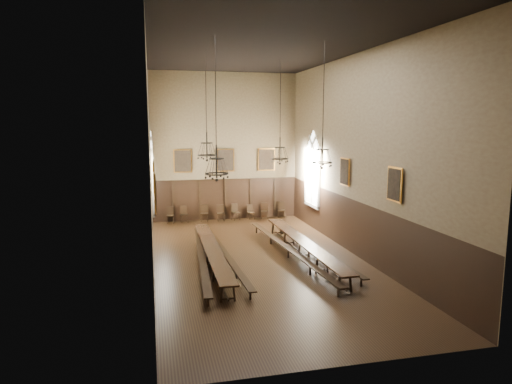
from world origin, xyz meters
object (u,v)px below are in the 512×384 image
object	(u,v)px
chair_4	(236,215)
table_left	(212,256)
chandelier_front_left	(217,165)
bench_left_outer	(202,258)
chair_1	(184,217)
table_right	(304,249)
chair_5	(251,215)
chair_3	(221,216)
chair_6	(264,214)
bench_right_inner	(288,251)
chandelier_back_left	(207,149)
bench_left_inner	(225,256)
chandelier_front_right	(322,154)
chair_7	(281,213)
bench_right_outer	(315,250)
chair_0	(170,218)
chair_2	(204,216)
chandelier_back_right	(280,152)

from	to	relation	value
chair_4	table_left	bearing A→B (deg)	-122.41
table_left	chandelier_front_left	bearing A→B (deg)	-92.38
bench_left_outer	chair_1	distance (m)	8.63
table_right	chair_5	size ratio (longest dim) A/B	10.73
chair_3	chair_4	bearing A→B (deg)	5.33
chair_5	chair_3	bearing A→B (deg)	171.15
chair_6	chandelier_front_left	distance (m)	12.59
bench_right_inner	chandelier_back_left	world-z (taller)	chandelier_back_left
bench_left_outer	chandelier_back_left	world-z (taller)	chandelier_back_left
table_left	chandelier_back_left	distance (m)	5.05
bench_left_inner	bench_right_inner	size ratio (longest dim) A/B	0.90
table_right	chandelier_front_left	bearing A→B (deg)	-150.17
bench_right_inner	chair_4	world-z (taller)	chair_4
bench_left_inner	chair_5	bearing A→B (deg)	70.56
table_left	bench_left_outer	xyz separation A→B (m)	(-0.45, 0.08, -0.08)
chair_5	table_right	bearing A→B (deg)	-98.62
bench_left_outer	chandelier_front_left	distance (m)	4.84
bench_left_outer	table_left	bearing A→B (deg)	-10.23
chandelier_front_right	chair_7	bearing A→B (deg)	81.98
chair_3	chair_6	size ratio (longest dim) A/B	1.00
chair_5	chandelier_front_right	xyz separation A→B (m)	(0.48, -10.74, 4.51)
bench_left_outer	bench_right_outer	xyz separation A→B (m)	(5.16, 0.21, -0.02)
chair_1	chair_5	distance (m)	4.14
chair_0	bench_right_outer	bearing A→B (deg)	-50.57
chair_3	chandelier_back_left	distance (m)	7.77
chandelier_back_left	chair_0	bearing A→B (deg)	103.65
table_left	chair_7	size ratio (longest dim) A/B	9.17
bench_right_inner	chair_2	bearing A→B (deg)	108.05
chandelier_front_left	chandelier_front_right	bearing A→B (deg)	3.62
chair_1	chair_5	xyz separation A→B (m)	(4.14, -0.01, -0.03)
chandelier_back_left	chandelier_front_right	distance (m)	5.96
chair_2	chandelier_front_left	size ratio (longest dim) A/B	0.20
chandelier_back_right	bench_right_inner	bearing A→B (deg)	-98.03
chandelier_front_right	table_left	bearing A→B (deg)	153.29
chair_0	chandelier_front_left	size ratio (longest dim) A/B	0.19
table_left	chair_5	xyz separation A→B (m)	(3.59, 8.69, -0.09)
chair_5	chandelier_back_left	distance (m)	8.46
chair_2	chair_6	size ratio (longest dim) A/B	1.04
bench_right_outer	chair_5	size ratio (longest dim) A/B	10.02
bench_left_inner	chair_2	bearing A→B (deg)	89.41
chair_0	chair_7	xyz separation A→B (m)	(6.96, 0.05, 0.01)
bench_left_outer	chair_4	world-z (taller)	chair_4
chair_6	chandelier_front_left	xyz separation A→B (m)	(-4.55, -10.97, 4.17)
table_left	chandelier_front_left	xyz separation A→B (m)	(-0.10, -2.31, 4.11)
chair_6	chair_7	xyz separation A→B (m)	(1.12, 0.04, 0.01)
chair_3	chandelier_back_right	distance (m)	7.28
chair_2	chair_5	xyz separation A→B (m)	(2.91, 0.02, -0.04)
chair_5	bench_left_inner	bearing A→B (deg)	-121.64
chandelier_back_left	chandelier_back_right	size ratio (longest dim) A/B	0.94
bench_left_inner	table_left	bearing A→B (deg)	-162.15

